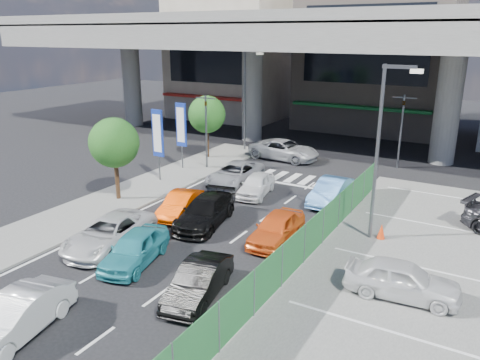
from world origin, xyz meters
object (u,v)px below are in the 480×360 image
Objects in this scene: taxi_orange_right at (277,228)px; traffic_cone at (381,231)px; hatch_white_back_mid at (17,317)px; taxi_orange_left at (181,204)px; street_lamp_right at (382,139)px; sedan_white_front_mid at (256,185)px; tree_near at (114,143)px; traffic_light_left at (206,114)px; kei_truck_front_right at (331,191)px; street_lamp_left at (247,92)px; signboard_near at (158,135)px; crossing_wagon_silver at (284,150)px; traffic_light_right at (403,113)px; taxi_teal_mid at (135,248)px; sedan_black_mid at (205,212)px; tree_far at (207,115)px; signboard_far at (181,127)px; hatch_black_mid_right at (199,281)px; wagon_silver_front_left at (235,174)px; parked_sedan_white at (402,279)px; sedan_white_mid_left at (109,233)px.

taxi_orange_right is 4.91m from traffic_cone.
hatch_white_back_mid reaches higher than taxi_orange_left.
sedan_white_front_mid is at bearing 160.36° from street_lamp_right.
tree_near is 12.95m from hatch_white_back_mid.
traffic_light_left is at bearing 94.50° from hatch_white_back_mid.
taxi_orange_left is (-1.73, 10.92, -0.07)m from hatch_white_back_mid.
taxi_orange_left is at bearing -1.25° from tree_near.
taxi_orange_left is 8.50m from kei_truck_front_right.
street_lamp_left is (-0.13, 6.00, 0.83)m from traffic_light_left.
signboard_near is 10.49m from crossing_wagon_silver.
street_lamp_right is at bearing -7.90° from signboard_near.
signboard_near reaches higher than traffic_cone.
traffic_light_right is 1.28× the size of taxi_teal_mid.
taxi_orange_left is at bearing 156.28° from sedan_black_mid.
kei_truck_front_right is (4.41, 6.18, 0.00)m from sedan_black_mid.
crossing_wagon_silver is (5.25, 2.60, -2.64)m from tree_far.
taxi_orange_left is (4.53, -0.10, -2.77)m from tree_near.
tree_near is (0.60, -6.99, 0.32)m from signboard_far.
hatch_white_back_mid is at bearing -60.38° from tree_near.
tree_far reaches higher than sedan_white_front_mid.
traffic_light_left reaches higher than hatch_black_mid_right.
street_lamp_left reaches higher than signboard_far.
signboard_near is 0.88× the size of crossing_wagon_silver.
signboard_near is (-12.70, -11.01, -0.87)m from traffic_light_right.
wagon_silver_front_left is (-1.93, 16.92, 0.00)m from hatch_white_back_mid.
signboard_far reaches higher than parked_sedan_white.
sedan_black_mid is (6.56, -4.50, -2.37)m from signboard_near.
street_lamp_right is at bearing -167.43° from traffic_cone.
sedan_white_front_mid is (-7.69, 2.75, -4.13)m from street_lamp_right.
signboard_far is at bearing 143.04° from taxi_orange_right.
signboard_near reaches higher than hatch_white_back_mid.
taxi_orange_right is at bearing -97.81° from traffic_light_right.
taxi_orange_right is (10.37, -0.57, -2.70)m from tree_near.
tree_near is 5.31m from taxi_orange_left.
taxi_teal_mid is 3.90m from hatch_black_mid_right.
taxi_orange_left is at bearing 119.65° from hatch_black_mid_right.
crossing_wagon_silver is (-5.91, 13.67, 0.06)m from taxi_orange_right.
parked_sedan_white reaches higher than traffic_cone.
sedan_white_mid_left is 0.93× the size of crossing_wagon_silver.
street_lamp_right is 2.14× the size of taxi_orange_left.
tree_near reaches higher than parked_sedan_white.
signboard_near reaches higher than sedan_white_mid_left.
traffic_light_left reaches higher than taxi_orange_left.
hatch_white_back_mid is (6.86, -18.01, -2.37)m from signboard_far.
sedan_white_mid_left is at bearing -49.51° from tree_near.
sedan_white_front_mid is at bearing 6.42° from signboard_near.
traffic_cone is at bearing -23.48° from wagon_silver_front_left.
signboard_far is at bearing 143.30° from crossing_wagon_silver.
crossing_wagon_silver is at bearing 80.98° from sedan_white_mid_left.
kei_truck_front_right is (-1.73, -9.32, -3.25)m from traffic_light_right.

